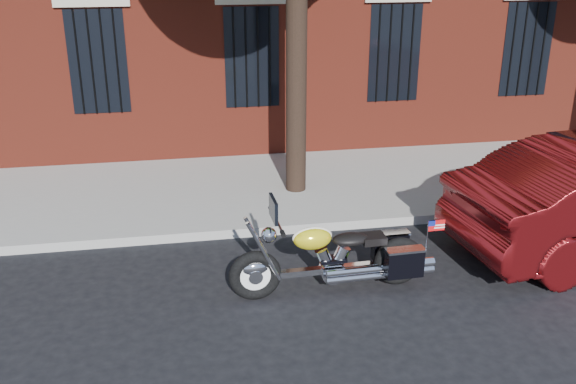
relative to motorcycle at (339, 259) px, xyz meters
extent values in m
plane|color=black|center=(-0.42, 0.57, -0.47)|extent=(120.00, 120.00, 0.00)
cube|color=gray|center=(-0.42, 1.95, -0.40)|extent=(40.00, 0.16, 0.15)
cube|color=gray|center=(-0.42, 3.83, -0.40)|extent=(40.00, 3.60, 0.15)
cube|color=black|center=(-0.42, 5.68, 1.73)|extent=(1.10, 0.14, 2.00)
cylinder|color=black|center=(-0.42, 5.60, 1.73)|extent=(0.04, 0.04, 2.00)
cylinder|color=black|center=(0.08, 3.47, 2.03)|extent=(0.36, 0.36, 5.00)
torus|color=black|center=(-1.12, -0.03, -0.12)|extent=(0.69, 0.18, 0.69)
torus|color=black|center=(0.84, 0.03, -0.12)|extent=(0.69, 0.18, 0.69)
cylinder|color=white|center=(-1.12, -0.03, -0.12)|extent=(0.52, 0.08, 0.52)
cylinder|color=white|center=(0.84, 0.03, -0.12)|extent=(0.52, 0.08, 0.52)
ellipsoid|color=white|center=(-1.12, -0.03, -0.02)|extent=(0.37, 0.14, 0.20)
ellipsoid|color=yellow|center=(0.84, 0.03, 0.00)|extent=(0.37, 0.16, 0.20)
cube|color=white|center=(-0.14, 0.00, -0.14)|extent=(1.55, 0.15, 0.08)
cylinder|color=white|center=(-0.09, 0.00, -0.16)|extent=(0.34, 0.20, 0.33)
cylinder|color=white|center=(0.43, -0.17, -0.15)|extent=(1.29, 0.13, 0.09)
ellipsoid|color=yellow|center=(-0.37, -0.01, 0.33)|extent=(0.52, 0.31, 0.29)
ellipsoid|color=black|center=(0.15, 0.01, 0.27)|extent=(0.51, 0.31, 0.16)
cube|color=black|center=(0.80, 0.30, -0.01)|extent=(0.50, 0.18, 0.39)
cube|color=black|center=(0.82, -0.24, -0.01)|extent=(0.50, 0.18, 0.39)
cylinder|color=white|center=(-0.83, -0.02, 0.62)|extent=(0.06, 0.80, 0.04)
sphere|color=white|center=(-0.93, -0.02, 0.43)|extent=(0.21, 0.21, 0.21)
cube|color=black|center=(-0.87, -0.02, 0.78)|extent=(0.05, 0.41, 0.29)
cube|color=red|center=(1.20, -0.27, 0.51)|extent=(0.23, 0.02, 0.14)
camera|label=1|loc=(-1.98, -7.30, 3.87)|focal=40.00mm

